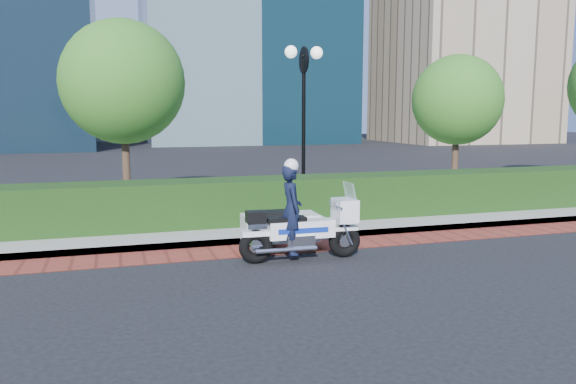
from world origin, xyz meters
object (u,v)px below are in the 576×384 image
object	(u,v)px
tree_b	(123,82)
police_motorcycle	(291,223)
lamppost	(304,101)
tree_c	(457,100)

from	to	relation	value
tree_b	police_motorcycle	size ratio (longest dim) A/B	2.14
lamppost	tree_c	xyz separation A→B (m)	(5.50, 1.30, 0.09)
lamppost	tree_b	xyz separation A→B (m)	(-4.50, 1.30, 0.48)
lamppost	tree_c	distance (m)	5.65
tree_b	tree_c	world-z (taller)	tree_b
lamppost	police_motorcycle	distance (m)	5.22
tree_c	police_motorcycle	distance (m)	9.48
police_motorcycle	lamppost	bearing A→B (deg)	70.08
lamppost	tree_b	world-z (taller)	tree_b
tree_b	police_motorcycle	distance (m)	6.90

